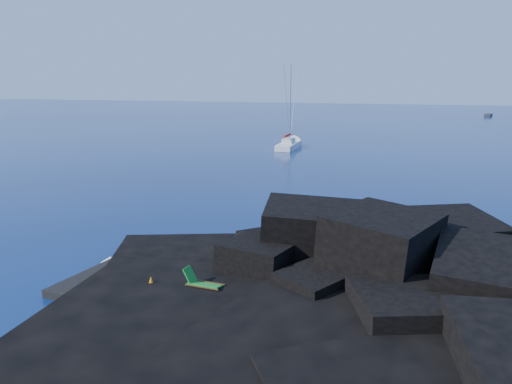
% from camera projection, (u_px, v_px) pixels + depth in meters
% --- Properties ---
extents(ground, '(400.00, 400.00, 0.00)m').
position_uv_depth(ground, '(75.00, 280.00, 23.28)').
color(ground, '#031038').
rests_on(ground, ground).
extents(headland, '(24.00, 24.00, 3.60)m').
position_uv_depth(headland, '(365.00, 293.00, 21.87)').
color(headland, black).
rests_on(headland, ground).
extents(beach, '(9.08, 6.86, 0.70)m').
position_uv_depth(beach, '(165.00, 289.00, 22.29)').
color(beach, black).
rests_on(beach, ground).
extents(surf_foam, '(10.00, 8.00, 0.06)m').
position_uv_depth(surf_foam, '(216.00, 258.00, 26.28)').
color(surf_foam, white).
rests_on(surf_foam, ground).
extents(sailboat, '(2.88, 11.00, 11.42)m').
position_uv_depth(sailboat, '(289.00, 148.00, 69.73)').
color(sailboat, white).
rests_on(sailboat, ground).
extents(deck_chair, '(1.64, 0.78, 1.11)m').
position_uv_depth(deck_chair, '(205.00, 280.00, 21.00)').
color(deck_chair, '#1C8129').
rests_on(deck_chair, beach).
extents(towel, '(2.13, 1.28, 0.05)m').
position_uv_depth(towel, '(201.00, 273.00, 23.13)').
color(towel, white).
rests_on(towel, beach).
extents(sunbather, '(1.72, 0.70, 0.22)m').
position_uv_depth(sunbather, '(201.00, 271.00, 23.10)').
color(sunbather, tan).
rests_on(sunbather, towel).
extents(marker_cone, '(0.37, 0.37, 0.55)m').
position_uv_depth(marker_cone, '(151.00, 282.00, 21.44)').
color(marker_cone, orange).
rests_on(marker_cone, beach).
extents(distant_boat_a, '(2.56, 5.12, 0.65)m').
position_uv_depth(distant_boat_a, '(488.00, 116.00, 134.48)').
color(distant_boat_a, '#26272B').
rests_on(distant_boat_a, ground).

